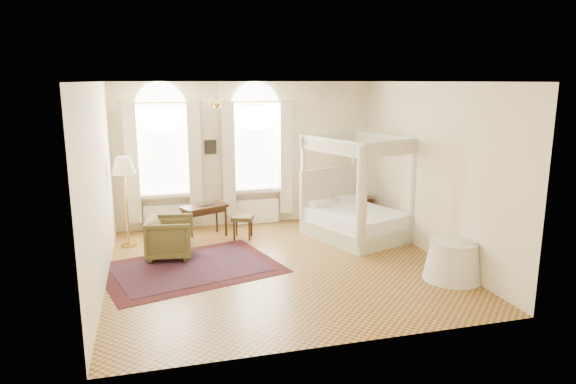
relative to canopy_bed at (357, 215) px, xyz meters
name	(u,v)px	position (x,y,z in m)	size (l,w,h in m)	color
ground	(279,265)	(-2.02, -1.23, -0.50)	(6.00, 6.00, 0.00)	#A67230
room_walls	(279,159)	(-2.02, -1.23, 1.48)	(6.00, 6.00, 6.00)	beige
window_left	(164,165)	(-3.92, 1.65, 0.99)	(1.62, 0.27, 3.29)	white
window_right	(257,162)	(-1.82, 1.65, 0.99)	(1.62, 0.27, 3.29)	white
chandelier	(217,103)	(-2.92, -0.03, 2.41)	(0.51, 0.45, 0.50)	gold
wall_pictures	(251,144)	(-1.94, 1.74, 1.39)	(2.54, 0.03, 0.39)	black
canopy_bed	(357,215)	(0.00, 0.00, 0.00)	(2.21, 2.43, 2.19)	beige
nightstand	(363,209)	(0.68, 1.20, -0.20)	(0.41, 0.37, 0.59)	#311D0D
nightstand_lamp	(361,186)	(0.58, 1.16, 0.39)	(0.30, 0.30, 0.44)	gold
writing_desk	(204,210)	(-3.15, 0.86, 0.11)	(1.07, 0.84, 0.71)	#311D0D
laptop	(206,204)	(-3.11, 0.92, 0.23)	(0.37, 0.24, 0.03)	black
stool	(243,219)	(-2.37, 0.60, -0.08)	(0.55, 0.55, 0.50)	#3F351B
armchair	(170,237)	(-3.92, -0.24, -0.11)	(0.84, 0.86, 0.78)	#4C4420
coffee_table	(166,241)	(-3.99, -0.28, -0.16)	(0.56, 0.41, 0.37)	white
floor_lamp	(124,170)	(-4.72, 0.69, 1.08)	(0.48, 0.48, 1.85)	gold
oriental_rug	(191,268)	(-3.61, -0.96, -0.49)	(3.51, 2.91, 0.01)	#431013
side_table	(453,260)	(0.68, -2.62, -0.17)	(0.99, 0.99, 0.67)	beige
book	(466,242)	(0.80, -2.76, 0.19)	(0.19, 0.25, 0.02)	black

